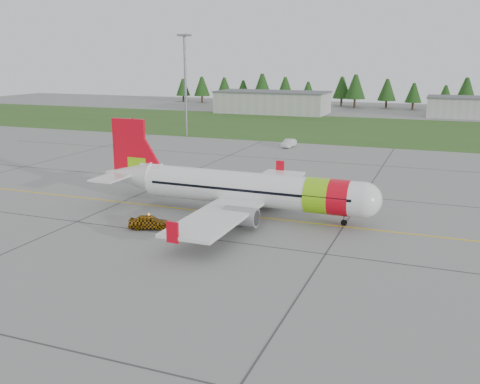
% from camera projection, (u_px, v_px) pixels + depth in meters
% --- Properties ---
extents(ground, '(320.00, 320.00, 0.00)m').
position_uv_depth(ground, '(215.00, 240.00, 47.74)').
color(ground, gray).
rests_on(ground, ground).
extents(aircraft, '(30.89, 28.32, 9.36)m').
position_uv_depth(aircraft, '(244.00, 189.00, 55.00)').
color(aircraft, silver).
rests_on(aircraft, ground).
extents(follow_me_car, '(1.74, 1.89, 3.87)m').
position_uv_depth(follow_me_car, '(149.00, 209.00, 50.46)').
color(follow_me_car, orange).
rests_on(follow_me_car, ground).
extents(service_van, '(1.66, 1.58, 4.42)m').
position_uv_depth(service_van, '(289.00, 135.00, 96.91)').
color(service_van, silver).
rests_on(service_van, ground).
extents(grass_strip, '(320.00, 50.00, 0.03)m').
position_uv_depth(grass_strip, '(360.00, 129.00, 121.90)').
color(grass_strip, '#30561E').
rests_on(grass_strip, ground).
extents(taxi_guideline, '(120.00, 0.25, 0.02)m').
position_uv_depth(taxi_guideline, '(246.00, 216.00, 54.98)').
color(taxi_guideline, gold).
rests_on(taxi_guideline, ground).
extents(hangar_west, '(32.00, 14.00, 6.00)m').
position_uv_depth(hangar_west, '(272.00, 103.00, 157.00)').
color(hangar_west, '#A8A8A3').
rests_on(hangar_west, ground).
extents(hangar_east, '(24.00, 12.00, 5.20)m').
position_uv_depth(hangar_east, '(474.00, 108.00, 145.08)').
color(hangar_east, '#A8A8A3').
rests_on(hangar_east, ground).
extents(floodlight_mast, '(0.50, 0.50, 20.00)m').
position_uv_depth(floodlight_mast, '(186.00, 87.00, 108.97)').
color(floodlight_mast, slate).
rests_on(floodlight_mast, ground).
extents(treeline, '(160.00, 8.00, 10.00)m').
position_uv_depth(treeline, '(388.00, 93.00, 171.34)').
color(treeline, '#1C3F14').
rests_on(treeline, ground).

